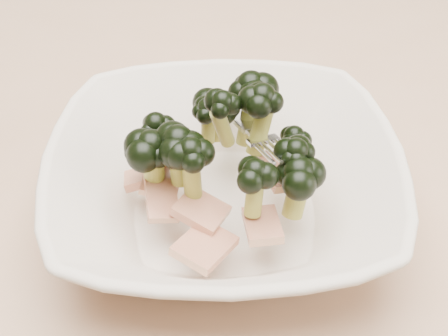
{
  "coord_description": "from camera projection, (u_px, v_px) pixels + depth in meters",
  "views": [
    {
      "loc": [
        0.04,
        -0.42,
        1.12
      ],
      "look_at": [
        0.03,
        -0.05,
        0.8
      ],
      "focal_mm": 50.0,
      "sensor_mm": 36.0,
      "label": 1
    }
  ],
  "objects": [
    {
      "name": "dining_table",
      "position": [
        191.0,
        248.0,
        0.62
      ],
      "size": [
        1.2,
        0.8,
        0.75
      ],
      "color": "tan",
      "rests_on": "ground"
    },
    {
      "name": "broccoli_dish",
      "position": [
        223.0,
        178.0,
        0.5
      ],
      "size": [
        0.29,
        0.29,
        0.12
      ],
      "color": "beige",
      "rests_on": "dining_table"
    }
  ]
}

